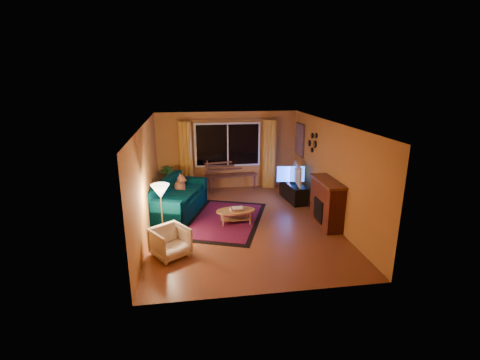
{
  "coord_description": "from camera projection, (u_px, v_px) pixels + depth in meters",
  "views": [
    {
      "loc": [
        -1.25,
        -7.98,
        3.53
      ],
      "look_at": [
        0.0,
        0.3,
        1.05
      ],
      "focal_mm": 26.0,
      "sensor_mm": 36.0,
      "label": 1
    }
  ],
  "objects": [
    {
      "name": "fireplace",
      "position": [
        327.0,
        204.0,
        8.51
      ],
      "size": [
        0.4,
        1.2,
        1.1
      ],
      "primitive_type": "cube",
      "color": "maroon",
      "rests_on": "ground"
    },
    {
      "name": "television",
      "position": [
        294.0,
        174.0,
        10.18
      ],
      "size": [
        0.28,
        1.02,
        0.58
      ],
      "primitive_type": "imported",
      "rotation": [
        0.0,
        0.0,
        1.42
      ],
      "color": "black",
      "rests_on": "tv_console"
    },
    {
      "name": "floor",
      "position": [
        242.0,
        224.0,
        8.75
      ],
      "size": [
        4.5,
        6.0,
        0.02
      ],
      "primitive_type": "cube",
      "color": "brown",
      "rests_on": "ground"
    },
    {
      "name": "coffee_table",
      "position": [
        236.0,
        217.0,
        8.71
      ],
      "size": [
        1.0,
        1.0,
        0.36
      ],
      "primitive_type": "cylinder",
      "rotation": [
        0.0,
        0.0,
        0.02
      ],
      "color": "#B37D46",
      "rests_on": "ground"
    },
    {
      "name": "dog",
      "position": [
        180.0,
        184.0,
        9.68
      ],
      "size": [
        0.38,
        0.46,
        0.45
      ],
      "primitive_type": null,
      "rotation": [
        0.0,
        0.0,
        0.22
      ],
      "color": "#9F5A3C",
      "rests_on": "sofa"
    },
    {
      "name": "curtain_rod",
      "position": [
        228.0,
        120.0,
        10.86
      ],
      "size": [
        3.2,
        0.03,
        0.03
      ],
      "primitive_type": "cylinder",
      "rotation": [
        0.0,
        1.57,
        0.0
      ],
      "color": "#BF8C3F",
      "rests_on": "wall_back"
    },
    {
      "name": "window",
      "position": [
        228.0,
        145.0,
        11.13
      ],
      "size": [
        2.0,
        0.02,
        1.3
      ],
      "primitive_type": "cube",
      "color": "black",
      "rests_on": "wall_back"
    },
    {
      "name": "wall_right",
      "position": [
        331.0,
        172.0,
        8.72
      ],
      "size": [
        0.02,
        6.0,
        2.5
      ],
      "primitive_type": "cube",
      "color": "#C27A37",
      "rests_on": "ground"
    },
    {
      "name": "armchair",
      "position": [
        170.0,
        241.0,
        7.06
      ],
      "size": [
        0.9,
        0.89,
        0.68
      ],
      "primitive_type": "imported",
      "rotation": [
        0.0,
        0.0,
        0.59
      ],
      "color": "beige",
      "rests_on": "ground"
    },
    {
      "name": "sofa",
      "position": [
        178.0,
        197.0,
        9.26
      ],
      "size": [
        1.64,
        2.43,
        0.91
      ],
      "primitive_type": "cube",
      "rotation": [
        0.0,
        0.0,
        -0.34
      ],
      "color": "#00252D",
      "rests_on": "ground"
    },
    {
      "name": "tv_console",
      "position": [
        293.0,
        192.0,
        10.34
      ],
      "size": [
        0.54,
        1.28,
        0.52
      ],
      "primitive_type": "cube",
      "rotation": [
        0.0,
        0.0,
        0.1
      ],
      "color": "black",
      "rests_on": "ground"
    },
    {
      "name": "floor_lamp",
      "position": [
        162.0,
        214.0,
        7.61
      ],
      "size": [
        0.23,
        0.23,
        1.31
      ],
      "primitive_type": "cylinder",
      "rotation": [
        0.0,
        0.0,
        -0.07
      ],
      "color": "#BF8C3F",
      "rests_on": "ground"
    },
    {
      "name": "curtain_right",
      "position": [
        269.0,
        154.0,
        11.36
      ],
      "size": [
        0.36,
        0.36,
        2.24
      ],
      "primitive_type": "cylinder",
      "color": "gold",
      "rests_on": "ground"
    },
    {
      "name": "rug",
      "position": [
        225.0,
        220.0,
        8.93
      ],
      "size": [
        2.59,
        3.19,
        0.02
      ],
      "primitive_type": "cube",
      "rotation": [
        0.0,
        0.0,
        -0.35
      ],
      "color": "maroon",
      "rests_on": "ground"
    },
    {
      "name": "wall_left",
      "position": [
        146.0,
        180.0,
        8.07
      ],
      "size": [
        0.02,
        6.0,
        2.5
      ],
      "primitive_type": "cube",
      "color": "#C27A37",
      "rests_on": "ground"
    },
    {
      "name": "curtain_left",
      "position": [
        186.0,
        157.0,
        10.97
      ],
      "size": [
        0.36,
        0.36,
        2.24
      ],
      "primitive_type": "cylinder",
      "color": "gold",
      "rests_on": "ground"
    },
    {
      "name": "ceiling",
      "position": [
        242.0,
        123.0,
        8.04
      ],
      "size": [
        4.5,
        6.0,
        0.02
      ],
      "primitive_type": "cube",
      "color": "white",
      "rests_on": "ground"
    },
    {
      "name": "painting",
      "position": [
        299.0,
        140.0,
        10.92
      ],
      "size": [
        0.04,
        0.76,
        0.96
      ],
      "primitive_type": "cube",
      "color": "#C8691C",
      "rests_on": "wall_right"
    },
    {
      "name": "bench",
      "position": [
        231.0,
        182.0,
        11.3
      ],
      "size": [
        1.71,
        0.77,
        0.49
      ],
      "primitive_type": "cube",
      "rotation": [
        0.0,
        0.0,
        0.18
      ],
      "color": "#4E291D",
      "rests_on": "ground"
    },
    {
      "name": "potted_plant",
      "position": [
        167.0,
        180.0,
        10.96
      ],
      "size": [
        0.63,
        0.63,
        0.86
      ],
      "primitive_type": "imported",
      "rotation": [
        0.0,
        0.0,
        0.41
      ],
      "color": "#235B1E",
      "rests_on": "ground"
    },
    {
      "name": "wall_back",
      "position": [
        228.0,
        151.0,
        11.25
      ],
      "size": [
        4.5,
        0.02,
        2.5
      ],
      "primitive_type": "cube",
      "color": "#C27A37",
      "rests_on": "ground"
    },
    {
      "name": "mirror_cluster",
      "position": [
        312.0,
        141.0,
        9.79
      ],
      "size": [
        0.06,
        0.6,
        0.56
      ],
      "primitive_type": null,
      "color": "black",
      "rests_on": "wall_right"
    }
  ]
}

